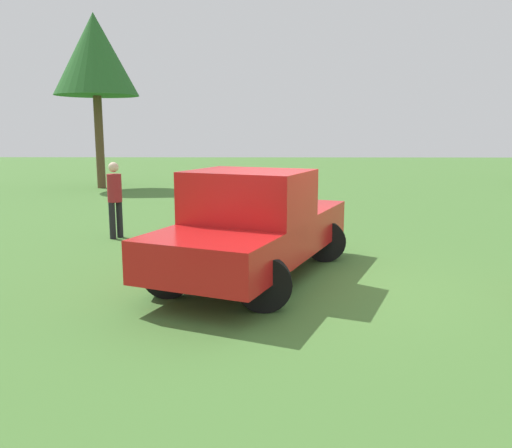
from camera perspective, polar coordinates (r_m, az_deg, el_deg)
The scene contains 4 objects.
ground_plane at distance 8.28m, azimuth 6.49°, elevation -6.83°, with size 80.00×80.00×0.00m, color #477533.
pickup_truck at distance 8.44m, azimuth -0.32°, elevation 0.03°, with size 3.46×5.02×1.80m.
person_visitor at distance 12.13m, azimuth -15.20°, elevation 3.03°, with size 0.45×0.45×1.72m.
tree_far_center at distance 23.32m, azimuth -17.22°, elevation 17.22°, with size 3.43×3.43×7.13m.
Camera 1 is at (0.81, 7.88, 2.42)m, focal length 36.53 mm.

